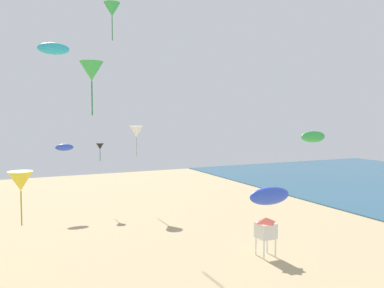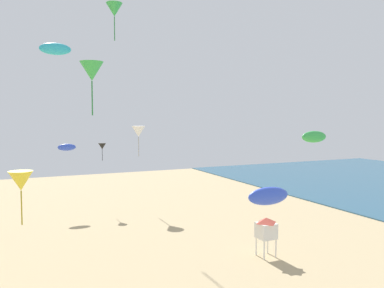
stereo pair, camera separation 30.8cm
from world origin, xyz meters
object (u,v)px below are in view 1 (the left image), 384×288
object	(u,v)px
kite_yellow_delta	(21,181)
kite_green_parafoil	(313,137)
lifeguard_stand	(266,228)
kite_black_delta	(100,146)
kite_green_delta	(92,71)
kite_cyan_parafoil	(53,49)
kite_white_delta	(136,132)
kite_blue_parafoil_2	(64,147)
kite_green_delta_2	(112,10)
kite_blue_parafoil	(270,196)

from	to	relation	value
kite_yellow_delta	kite_green_parafoil	size ratio (longest dim) A/B	1.49
lifeguard_stand	kite_black_delta	world-z (taller)	kite_black_delta
kite_black_delta	lifeguard_stand	bearing A→B (deg)	-71.81
kite_green_delta	kite_cyan_parafoil	size ratio (longest dim) A/B	1.31
kite_yellow_delta	kite_white_delta	bearing A→B (deg)	53.55
kite_blue_parafoil_2	kite_green_parafoil	xyz separation A→B (m)	(13.49, -19.77, 1.65)
kite_blue_parafoil_2	kite_white_delta	xyz separation A→B (m)	(6.89, -1.38, 1.48)
kite_green_delta	kite_green_delta_2	bearing A→B (deg)	71.85
kite_green_delta	lifeguard_stand	bearing A→B (deg)	-16.28
kite_yellow_delta	kite_cyan_parafoil	distance (m)	13.48
kite_yellow_delta	kite_cyan_parafoil	world-z (taller)	kite_cyan_parafoil
kite_blue_parafoil_2	kite_black_delta	size ratio (longest dim) A/B	0.96
kite_green_delta	kite_green_parafoil	bearing A→B (deg)	-12.58
lifeguard_stand	kite_white_delta	distance (m)	19.37
kite_green_parafoil	kite_white_delta	xyz separation A→B (m)	(-6.60, 18.39, -0.16)
kite_blue_parafoil	kite_green_delta	size ratio (longest dim) A/B	0.71
kite_blue_parafoil	kite_blue_parafoil_2	world-z (taller)	kite_blue_parafoil_2
kite_yellow_delta	kite_green_parafoil	world-z (taller)	kite_green_parafoil
kite_green_delta_2	kite_green_parafoil	bearing A→B (deg)	-67.80
kite_green_delta_2	kite_black_delta	distance (m)	14.10
kite_blue_parafoil	kite_green_parafoil	distance (m)	9.46
kite_blue_parafoil	kite_green_delta	distance (m)	12.57
kite_yellow_delta	kite_green_delta	distance (m)	7.41
kite_green_delta_2	kite_blue_parafoil_2	bearing A→B (deg)	-171.03
lifeguard_stand	kite_green_delta_2	bearing A→B (deg)	98.96
lifeguard_stand	kite_green_delta_2	distance (m)	27.78
kite_yellow_delta	kite_black_delta	bearing A→B (deg)	64.29
kite_yellow_delta	kite_white_delta	world-z (taller)	kite_white_delta
kite_blue_parafoil	kite_cyan_parafoil	size ratio (longest dim) A/B	0.92
kite_black_delta	kite_yellow_delta	bearing A→B (deg)	-115.71
lifeguard_stand	kite_black_delta	distance (m)	20.85
kite_blue_parafoil	kite_yellow_delta	bearing A→B (deg)	143.03
kite_green_delta_2	kite_black_delta	bearing A→B (deg)	-147.60
kite_yellow_delta	kite_blue_parafoil	world-z (taller)	kite_yellow_delta
kite_green_delta	kite_white_delta	distance (m)	17.50
kite_black_delta	kite_green_delta_2	bearing A→B (deg)	32.40
kite_yellow_delta	kite_blue_parafoil	xyz separation A→B (m)	(10.71, -8.06, -0.27)
kite_cyan_parafoil	kite_black_delta	distance (m)	12.00
kite_yellow_delta	kite_cyan_parafoil	size ratio (longest dim) A/B	1.24
kite_white_delta	kite_green_parafoil	bearing A→B (deg)	-70.26
lifeguard_stand	kite_green_delta	size ratio (longest dim) A/B	0.80
kite_cyan_parafoil	kite_green_delta_2	bearing A→B (deg)	50.20
kite_green_delta_2	kite_cyan_parafoil	world-z (taller)	kite_green_delta_2
lifeguard_stand	kite_cyan_parafoil	xyz separation A→B (m)	(-11.44, 12.36, 12.53)
kite_yellow_delta	kite_green_delta_2	world-z (taller)	kite_green_delta_2
kite_black_delta	kite_green_parafoil	bearing A→B (deg)	-62.67
kite_yellow_delta	kite_white_delta	size ratio (longest dim) A/B	0.97
lifeguard_stand	kite_cyan_parafoil	bearing A→B (deg)	128.83
kite_green_delta_2	kite_white_delta	bearing A→B (deg)	-50.57
kite_blue_parafoil	kite_green_parafoil	bearing A→B (deg)	35.52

